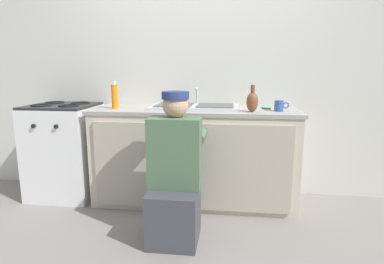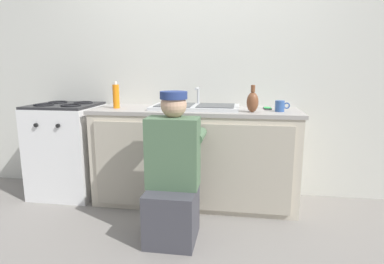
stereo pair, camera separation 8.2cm
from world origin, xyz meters
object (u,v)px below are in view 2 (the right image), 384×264
object	(u,v)px
sink_double_basin	(195,107)
vase_decorative	(253,102)
cell_phone	(267,108)
soap_bottle_orange	(116,96)
plumber_person	(173,179)
coffee_mug	(280,106)
stove_range	(68,149)

from	to	relation	value
sink_double_basin	vase_decorative	bearing A→B (deg)	-16.97
cell_phone	soap_bottle_orange	xyz separation A→B (m)	(-1.40, -0.17, 0.11)
cell_phone	soap_bottle_orange	bearing A→B (deg)	-172.97
plumber_person	soap_bottle_orange	xyz separation A→B (m)	(-0.67, 0.64, 0.55)
coffee_mug	soap_bottle_orange	bearing A→B (deg)	179.69
coffee_mug	cell_phone	bearing A→B (deg)	117.36
plumber_person	cell_phone	bearing A→B (deg)	48.43
stove_range	cell_phone	bearing A→B (deg)	2.99
sink_double_basin	plumber_person	size ratio (longest dim) A/B	0.72
sink_double_basin	plumber_person	distance (m)	0.85
coffee_mug	vase_decorative	bearing A→B (deg)	-162.10
plumber_person	coffee_mug	bearing A→B (deg)	37.88
soap_bottle_orange	coffee_mug	xyz separation A→B (m)	(1.49, -0.01, -0.07)
stove_range	soap_bottle_orange	xyz separation A→B (m)	(0.57, -0.07, 0.55)
sink_double_basin	stove_range	size ratio (longest dim) A/B	0.86
cell_phone	plumber_person	bearing A→B (deg)	-131.57
plumber_person	vase_decorative	distance (m)	0.96
cell_phone	vase_decorative	size ratio (longest dim) A/B	0.61
coffee_mug	stove_range	bearing A→B (deg)	177.85
stove_range	coffee_mug	world-z (taller)	coffee_mug
cell_phone	coffee_mug	bearing A→B (deg)	-62.64
plumber_person	soap_bottle_orange	world-z (taller)	soap_bottle_orange
stove_range	sink_double_basin	bearing A→B (deg)	0.10
sink_double_basin	plumber_person	world-z (taller)	plumber_person
sink_double_basin	stove_range	bearing A→B (deg)	-179.90
sink_double_basin	vase_decorative	xyz separation A→B (m)	(0.51, -0.16, 0.07)
stove_range	soap_bottle_orange	size ratio (longest dim) A/B	3.73
sink_double_basin	soap_bottle_orange	distance (m)	0.75
cell_phone	soap_bottle_orange	size ratio (longest dim) A/B	0.56
cell_phone	soap_bottle_orange	world-z (taller)	soap_bottle_orange
sink_double_basin	soap_bottle_orange	size ratio (longest dim) A/B	3.20
sink_double_basin	soap_bottle_orange	xyz separation A→B (m)	(-0.74, -0.07, 0.09)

